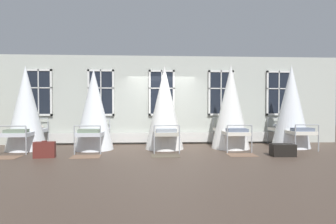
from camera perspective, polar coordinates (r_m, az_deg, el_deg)
name	(u,v)px	position (r m, az deg, el deg)	size (l,w,h in m)	color
ground	(163,148)	(9.63, -1.02, -7.22)	(24.88, 24.88, 0.00)	#4C3D33
back_wall_with_windows	(162,100)	(10.64, -1.28, 2.42)	(13.44, 0.10, 3.26)	#B2B7AD
window_bank	(162,118)	(10.53, -1.26, -1.13)	(9.82, 0.10, 2.66)	black
cot_first	(26,109)	(10.28, -26.52, 0.56)	(1.27, 2.01, 2.71)	#9EA3A8
cot_second	(94,110)	(9.57, -14.61, 0.36)	(1.27, 1.99, 2.63)	#9EA3A8
cot_third	(165,109)	(9.41, -0.70, 0.69)	(1.27, 2.01, 2.73)	#9EA3A8
cot_fourth	(231,108)	(9.76, 12.40, 0.86)	(1.27, 1.99, 2.79)	#9EA3A8
cot_fifth	(291,107)	(10.61, 23.36, 0.88)	(1.27, 2.01, 2.81)	#9EA3A8
rug_first	(4,157)	(9.11, -29.93, -7.88)	(0.80, 0.56, 0.01)	brown
rug_second	(86,157)	(8.37, -16.08, -8.56)	(0.80, 0.56, 0.01)	brown
rug_third	(165,156)	(8.19, -0.58, -8.73)	(0.80, 0.56, 0.01)	brown
rug_fourth	(242,155)	(8.59, 14.52, -8.30)	(0.80, 0.56, 0.01)	brown
suitcase_dark	(44,150)	(8.57, -23.45, -6.92)	(0.58, 0.27, 0.47)	#5B231E
travel_trunk	(283,150)	(8.77, 21.92, -7.05)	(0.64, 0.40, 0.34)	black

